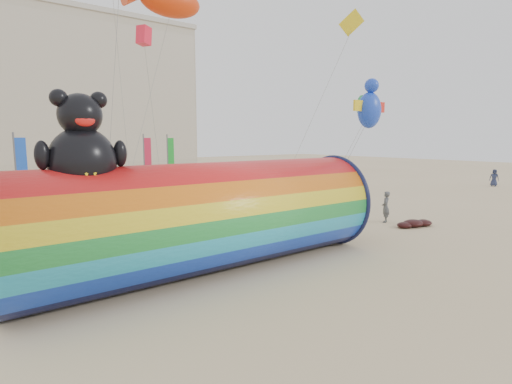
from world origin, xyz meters
TOP-DOWN VIEW (x-y plane):
  - ground at (0.00, 0.00)m, footprint 160.00×160.00m
  - windsock_assembly at (-3.14, -0.46)m, footprint 13.72×4.18m
  - kite_handler at (9.27, 0.58)m, footprint 0.79×0.72m
  - fabric_bundle at (9.67, -1.05)m, footprint 2.62×1.35m
  - festival_banners at (-0.47, 16.29)m, footprint 12.55×5.93m
  - flying_kites at (1.89, 6.08)m, footprint 28.49×10.82m
  - beachgoers at (6.90, -5.49)m, footprint 80.90×36.99m

SIDE VIEW (x-z plane):
  - ground at x=0.00m, z-range 0.00..0.00m
  - fabric_bundle at x=9.67m, z-range -0.03..0.37m
  - beachgoers at x=6.90m, z-range -0.07..1.77m
  - kite_handler at x=9.27m, z-range 0.00..1.81m
  - windsock_assembly at x=-3.14m, z-range -1.06..5.26m
  - festival_banners at x=-0.47m, z-range 0.04..5.24m
  - flying_kites at x=1.89m, z-range 5.65..16.88m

